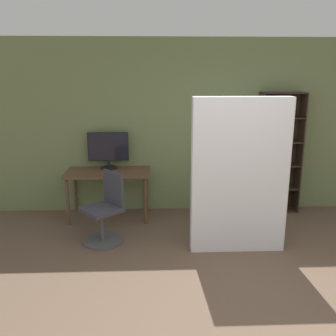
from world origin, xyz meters
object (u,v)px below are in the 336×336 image
object	(u,v)px
office_chair	(105,214)
mattress_near	(240,176)
monitor	(108,149)
bookshelf	(273,153)

from	to	relation	value
office_chair	mattress_near	distance (m)	1.81
monitor	bookshelf	world-z (taller)	bookshelf
monitor	mattress_near	world-z (taller)	mattress_near
monitor	mattress_near	xyz separation A→B (m)	(1.74, -1.33, -0.09)
bookshelf	monitor	bearing A→B (deg)	-179.43
office_chair	bookshelf	distance (m)	2.81
monitor	mattress_near	size ratio (longest dim) A/B	0.33
office_chair	mattress_near	bearing A→B (deg)	-9.98
monitor	office_chair	xyz separation A→B (m)	(0.05, -1.03, -0.67)
monitor	office_chair	world-z (taller)	monitor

